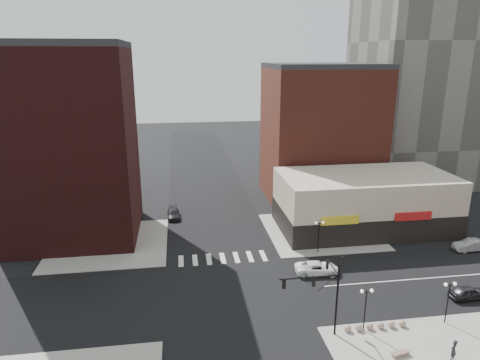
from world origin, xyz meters
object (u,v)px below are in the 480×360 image
object	(u,v)px
pedestrian	(454,350)
silver_sedan	(471,245)
traffic_signal	(326,285)
dark_sedan_north	(174,214)
street_lamp_se_b	(449,292)
street_lamp_se_a	(366,299)
street_lamp_ne	(319,229)
white_suv	(317,268)
stone_bench	(400,354)
dark_sedan_east	(469,292)

from	to	relation	value
pedestrian	silver_sedan	bearing A→B (deg)	-163.31
traffic_signal	dark_sedan_north	distance (m)	33.82
dark_sedan_north	traffic_signal	bearing A→B (deg)	-69.75
street_lamp_se_b	pedestrian	xyz separation A→B (m)	(-2.41, -4.75, -2.27)
street_lamp_se_a	street_lamp_ne	size ratio (longest dim) A/B	1.00
street_lamp_se_a	pedestrian	world-z (taller)	street_lamp_se_a
street_lamp_se_a	white_suv	size ratio (longest dim) A/B	0.82
dark_sedan_north	stone_bench	size ratio (longest dim) A/B	2.68
dark_sedan_north	silver_sedan	bearing A→B (deg)	-27.59
stone_bench	silver_sedan	bearing A→B (deg)	30.41
dark_sedan_east	pedestrian	size ratio (longest dim) A/B	2.25
white_suv	street_lamp_ne	bearing A→B (deg)	-15.28
street_lamp_se_a	silver_sedan	xyz separation A→B (m)	(20.60, 13.85, -2.55)
dark_sedan_east	stone_bench	bearing A→B (deg)	121.17
dark_sedan_east	stone_bench	size ratio (longest dim) A/B	2.44
street_lamp_se_b	white_suv	size ratio (longest dim) A/B	0.82
street_lamp_ne	stone_bench	xyz separation A→B (m)	(0.57, -19.75, -2.97)
street_lamp_se_a	pedestrian	distance (m)	7.67
traffic_signal	stone_bench	distance (m)	8.08
street_lamp_se_b	stone_bench	size ratio (longest dim) A/B	2.48
pedestrian	stone_bench	world-z (taller)	pedestrian
white_suv	pedestrian	size ratio (longest dim) A/B	2.80
dark_sedan_east	silver_sedan	bearing A→B (deg)	-38.13
silver_sedan	stone_bench	distance (m)	25.92
dark_sedan_east	traffic_signal	bearing A→B (deg)	99.95
traffic_signal	dark_sedan_east	world-z (taller)	traffic_signal
dark_sedan_east	stone_bench	xyz separation A→B (m)	(-11.39, -7.32, -0.37)
street_lamp_ne	dark_sedan_east	world-z (taller)	street_lamp_ne
dark_sedan_east	silver_sedan	xyz separation A→B (m)	(7.63, 10.28, 0.04)
silver_sedan	street_lamp_se_a	bearing A→B (deg)	-54.97
traffic_signal	white_suv	world-z (taller)	traffic_signal
traffic_signal	street_lamp_ne	xyz separation A→B (m)	(4.76, 15.83, -1.67)
street_lamp_se_a	silver_sedan	size ratio (longest dim) A/B	0.93
silver_sedan	dark_sedan_north	xyz separation A→B (m)	(-37.71, 17.09, -0.09)
street_lamp_se_a	white_suv	xyz separation A→B (m)	(-0.80, 10.87, -2.59)
traffic_signal	pedestrian	world-z (taller)	traffic_signal
white_suv	dark_sedan_east	world-z (taller)	white_suv
street_lamp_se_a	street_lamp_ne	xyz separation A→B (m)	(1.00, 16.00, 0.00)
white_suv	dark_sedan_north	distance (m)	25.87
dark_sedan_east	pedestrian	distance (m)	11.12
street_lamp_se_a	dark_sedan_north	bearing A→B (deg)	118.95
traffic_signal	street_lamp_se_b	xyz separation A→B (m)	(11.76, -0.17, -1.67)
silver_sedan	stone_bench	xyz separation A→B (m)	(-19.03, -17.60, -0.42)
street_lamp_ne	pedestrian	distance (m)	21.37
street_lamp_ne	dark_sedan_east	size ratio (longest dim) A/B	1.02
street_lamp_se_b	street_lamp_ne	size ratio (longest dim) A/B	1.00
stone_bench	street_lamp_se_a	bearing A→B (deg)	100.39
traffic_signal	street_lamp_se_b	size ratio (longest dim) A/B	1.87
traffic_signal	stone_bench	xyz separation A→B (m)	(5.34, -3.92, -4.64)
traffic_signal	dark_sedan_east	size ratio (longest dim) A/B	1.90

